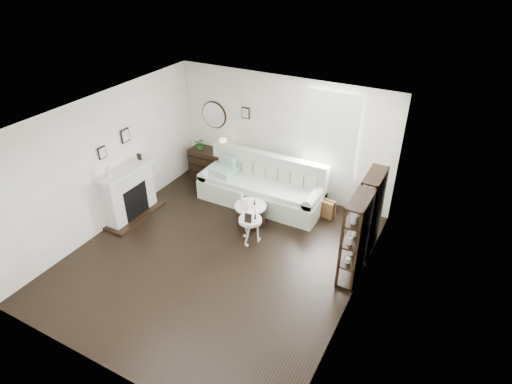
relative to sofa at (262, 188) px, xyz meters
The scene contains 18 objects.
room 1.64m from the sofa, 35.13° to the left, with size 5.50×5.50×5.50m.
fireplace 2.82m from the sofa, 140.61° to the right, with size 0.50×1.40×1.84m.
shelf_unit_far 2.57m from the sofa, 12.20° to the right, with size 0.30×0.80×1.60m.
shelf_unit_near 2.89m from the sofa, 30.12° to the right, with size 0.30×0.80×1.60m.
sofa is the anchor object (origin of this frame).
quilt 0.95m from the sofa, behind, with size 0.55×0.45×0.14m, color #268C6D.
suitcase 1.36m from the sofa, ahead, with size 0.57×0.19×0.38m, color brown.
dresser 1.60m from the sofa, 166.03° to the left, with size 1.12×0.48×0.75m.
table_lamp 1.41m from the sofa, 162.49° to the left, with size 0.24×0.24×0.38m, color white, non-canonical shape.
potted_plant 1.93m from the sofa, 169.50° to the left, with size 0.26×0.23×0.29m, color #1C5117.
drum_table 0.90m from the sofa, 78.44° to the right, with size 0.65×0.65×0.45m.
pedestal_table 1.48m from the sofa, 71.64° to the right, with size 0.44×0.44×0.53m.
eiffel_drum 0.88m from the sofa, 73.16° to the right, with size 0.10×0.10×0.17m, color black, non-canonical shape.
bottle_drum 0.97m from the sofa, 88.99° to the right, with size 0.07×0.07×0.28m, color silver.
card_frame_drum 1.06m from the sofa, 82.64° to the right, with size 0.15×0.01×0.20m, color white.
eiffel_ped 1.50m from the sofa, 68.08° to the right, with size 0.11×0.11×0.20m, color black, non-canonical shape.
flask_ped 1.46m from the sofa, 74.32° to the right, with size 0.14×0.14×0.26m, color silver, non-canonical shape.
card_frame_ped 1.61m from the sofa, 72.29° to the right, with size 0.14×0.01×0.18m, color black.
Camera 1 is at (3.54, -5.13, 5.13)m, focal length 30.00 mm.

